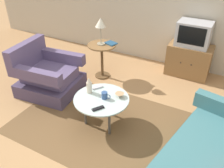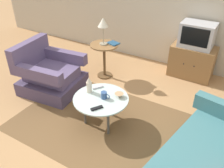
% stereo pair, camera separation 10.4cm
% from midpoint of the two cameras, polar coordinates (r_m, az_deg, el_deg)
% --- Properties ---
extents(ground_plane, '(16.00, 16.00, 0.00)m').
position_cam_midpoint_polar(ground_plane, '(3.41, -2.78, -11.00)').
color(ground_plane, '#AD7F51').
extents(area_rug, '(2.46, 1.73, 0.00)m').
position_cam_midpoint_polar(area_rug, '(3.51, -1.65, -9.37)').
color(area_rug, brown).
rests_on(area_rug, ground).
extents(armchair, '(1.03, 0.96, 0.84)m').
position_cam_midpoint_polar(armchair, '(4.21, -14.15, 2.13)').
color(armchair, '#4B3E5C').
rests_on(armchair, ground).
extents(coffee_table, '(0.76, 0.76, 0.45)m').
position_cam_midpoint_polar(coffee_table, '(3.25, -1.79, -3.97)').
color(coffee_table, '#B2C6C1').
rests_on(coffee_table, ground).
extents(side_table, '(0.52, 0.52, 0.66)m').
position_cam_midpoint_polar(side_table, '(4.41, -1.20, 7.31)').
color(side_table, olive).
rests_on(side_table, ground).
extents(tv_stand, '(0.79, 0.48, 0.61)m').
position_cam_midpoint_polar(tv_stand, '(4.76, 19.25, 5.13)').
color(tv_stand, olive).
rests_on(tv_stand, ground).
extents(television, '(0.58, 0.42, 0.44)m').
position_cam_midpoint_polar(television, '(4.58, 20.47, 11.01)').
color(television, '#B7B7BC').
rests_on(television, tv_stand).
extents(table_lamp, '(0.18, 0.18, 0.48)m').
position_cam_midpoint_polar(table_lamp, '(4.22, -1.44, 14.21)').
color(table_lamp, '#9E937A').
rests_on(table_lamp, side_table).
extents(vase, '(0.08, 0.08, 0.24)m').
position_cam_midpoint_polar(vase, '(3.30, -4.65, -0.29)').
color(vase, beige).
rests_on(vase, coffee_table).
extents(mug, '(0.13, 0.08, 0.10)m').
position_cam_midpoint_polar(mug, '(3.20, -0.95, -2.73)').
color(mug, '#335184').
rests_on(mug, coffee_table).
extents(bowl, '(0.12, 0.12, 0.05)m').
position_cam_midpoint_polar(bowl, '(3.24, 2.65, -2.71)').
color(bowl, tan).
rests_on(bowl, coffee_table).
extents(tv_remote_dark, '(0.12, 0.16, 0.02)m').
position_cam_midpoint_polar(tv_remote_dark, '(3.04, -2.72, -5.81)').
color(tv_remote_dark, black).
rests_on(tv_remote_dark, coffee_table).
extents(tv_remote_silver, '(0.13, 0.16, 0.02)m').
position_cam_midpoint_polar(tv_remote_silver, '(3.44, -2.62, -0.76)').
color(tv_remote_silver, '#B2B2B7').
rests_on(tv_remote_silver, coffee_table).
extents(book, '(0.24, 0.21, 0.02)m').
position_cam_midpoint_polar(book, '(4.36, 1.02, 9.79)').
color(book, navy).
rests_on(book, side_table).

